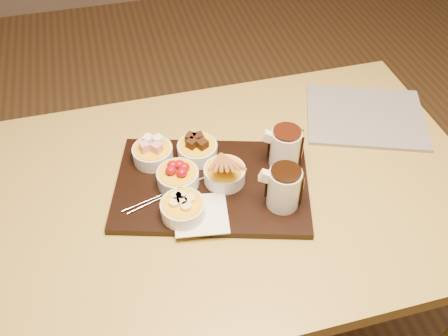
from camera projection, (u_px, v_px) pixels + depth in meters
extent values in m
plane|color=brown|center=(232.00, 330.00, 1.75)|extent=(5.00, 5.00, 0.00)
cube|color=#AC9140|center=(236.00, 191.00, 1.23)|extent=(1.20, 0.80, 0.04)
cylinder|color=#AC9140|center=(46.00, 225.00, 1.63)|extent=(0.06, 0.06, 0.71)
cylinder|color=#AC9140|center=(351.00, 164.00, 1.82)|extent=(0.06, 0.06, 0.71)
cube|color=black|center=(212.00, 185.00, 1.20)|extent=(0.53, 0.42, 0.02)
cube|color=white|center=(201.00, 214.00, 1.12)|extent=(0.14, 0.14, 0.00)
cylinder|color=silver|center=(153.00, 154.00, 1.24)|extent=(0.10, 0.10, 0.04)
cylinder|color=silver|center=(197.00, 151.00, 1.24)|extent=(0.10, 0.10, 0.04)
cylinder|color=silver|center=(178.00, 178.00, 1.18)|extent=(0.10, 0.10, 0.04)
cylinder|color=silver|center=(225.00, 174.00, 1.19)|extent=(0.10, 0.10, 0.04)
cylinder|color=silver|center=(183.00, 209.00, 1.11)|extent=(0.10, 0.10, 0.04)
cylinder|color=silver|center=(284.00, 188.00, 1.11)|extent=(0.09, 0.09, 0.10)
cylinder|color=silver|center=(285.00, 149.00, 1.20)|extent=(0.09, 0.09, 0.10)
cube|color=beige|center=(365.00, 116.00, 1.39)|extent=(0.39, 0.35, 0.01)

